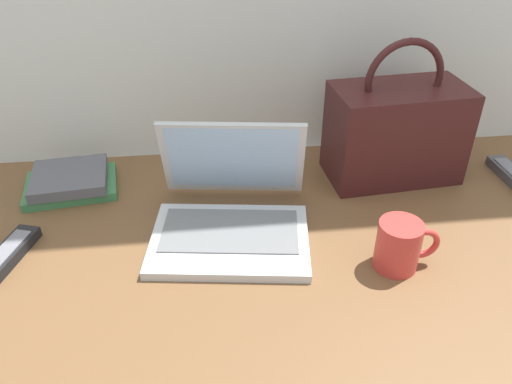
{
  "coord_description": "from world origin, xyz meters",
  "views": [
    {
      "loc": [
        -0.14,
        -0.79,
        0.68
      ],
      "look_at": [
        -0.05,
        0.0,
        0.15
      ],
      "focal_mm": 36.01,
      "sensor_mm": 36.0,
      "label": 1
    }
  ],
  "objects_px": {
    "coffee_mug": "(400,245)",
    "remote_control_near": "(7,255)",
    "book_stack": "(70,182)",
    "remote_control_far": "(512,175)",
    "laptop": "(231,210)",
    "handbag": "(396,131)"
  },
  "relations": [
    {
      "from": "coffee_mug",
      "to": "remote_control_near",
      "type": "relative_size",
      "value": 0.72
    },
    {
      "from": "book_stack",
      "to": "remote_control_far",
      "type": "bearing_deg",
      "value": -3.96
    },
    {
      "from": "laptop",
      "to": "coffee_mug",
      "type": "distance_m",
      "value": 0.34
    },
    {
      "from": "laptop",
      "to": "coffee_mug",
      "type": "height_order",
      "value": "laptop"
    },
    {
      "from": "coffee_mug",
      "to": "handbag",
      "type": "relative_size",
      "value": 0.37
    },
    {
      "from": "coffee_mug",
      "to": "remote_control_near",
      "type": "distance_m",
      "value": 0.74
    },
    {
      "from": "remote_control_far",
      "to": "book_stack",
      "type": "relative_size",
      "value": 0.74
    },
    {
      "from": "remote_control_near",
      "to": "coffee_mug",
      "type": "bearing_deg",
      "value": -7.52
    },
    {
      "from": "laptop",
      "to": "book_stack",
      "type": "bearing_deg",
      "value": 152.52
    },
    {
      "from": "handbag",
      "to": "remote_control_far",
      "type": "bearing_deg",
      "value": -11.47
    },
    {
      "from": "laptop",
      "to": "remote_control_near",
      "type": "height_order",
      "value": "laptop"
    },
    {
      "from": "coffee_mug",
      "to": "handbag",
      "type": "bearing_deg",
      "value": 73.77
    },
    {
      "from": "coffee_mug",
      "to": "remote_control_near",
      "type": "xyz_separation_m",
      "value": [
        -0.73,
        0.1,
        -0.04
      ]
    },
    {
      "from": "handbag",
      "to": "book_stack",
      "type": "distance_m",
      "value": 0.75
    },
    {
      "from": "remote_control_far",
      "to": "coffee_mug",
      "type": "bearing_deg",
      "value": -144.97
    },
    {
      "from": "book_stack",
      "to": "coffee_mug",
      "type": "bearing_deg",
      "value": -26.98
    },
    {
      "from": "remote_control_far",
      "to": "handbag",
      "type": "xyz_separation_m",
      "value": [
        -0.28,
        0.06,
        0.1
      ]
    },
    {
      "from": "laptop",
      "to": "remote_control_far",
      "type": "xyz_separation_m",
      "value": [
        0.67,
        0.11,
        -0.03
      ]
    },
    {
      "from": "laptop",
      "to": "handbag",
      "type": "xyz_separation_m",
      "value": [
        0.39,
        0.17,
        0.07
      ]
    },
    {
      "from": "laptop",
      "to": "coffee_mug",
      "type": "bearing_deg",
      "value": -26.39
    },
    {
      "from": "coffee_mug",
      "to": "book_stack",
      "type": "height_order",
      "value": "coffee_mug"
    },
    {
      "from": "coffee_mug",
      "to": "remote_control_far",
      "type": "relative_size",
      "value": 0.75
    }
  ]
}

